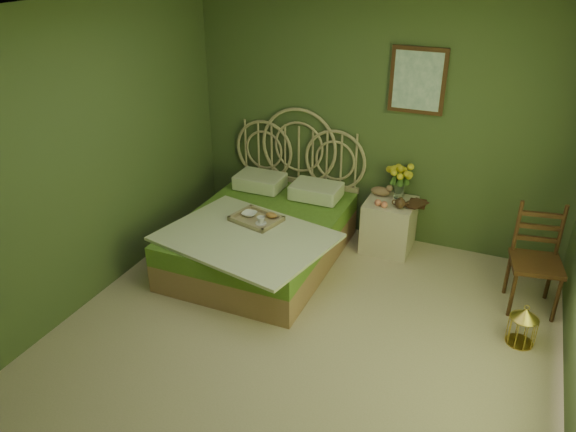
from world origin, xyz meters
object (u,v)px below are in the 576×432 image
at_px(chair, 538,252).
at_px(nightstand, 390,218).
at_px(bed, 264,232).
at_px(birdcage, 523,327).

bearing_deg(chair, nightstand, 151.80).
bearing_deg(bed, nightstand, 31.77).
xyz_separation_m(bed, birdcage, (2.52, -0.42, -0.13)).
bearing_deg(birdcage, chair, 86.85).
relative_size(chair, birdcage, 2.83).
xyz_separation_m(nightstand, chair, (1.43, -0.48, 0.18)).
bearing_deg(chair, bed, 175.28).
bearing_deg(bed, birdcage, -9.42).
xyz_separation_m(nightstand, birdcage, (1.39, -1.12, -0.19)).
height_order(nightstand, chair, nightstand).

